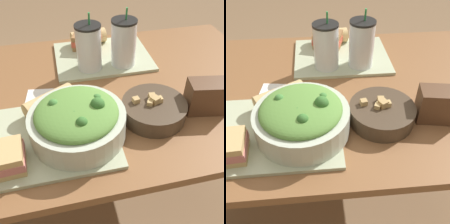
% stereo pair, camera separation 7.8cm
% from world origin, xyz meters
% --- Properties ---
extents(ground_plane, '(12.00, 12.00, 0.00)m').
position_xyz_m(ground_plane, '(0.00, 0.00, 0.00)').
color(ground_plane, '#846647').
extents(dining_table, '(1.35, 0.85, 0.70)m').
position_xyz_m(dining_table, '(0.00, 0.00, 0.61)').
color(dining_table, brown).
rests_on(dining_table, ground_plane).
extents(tray_near, '(0.39, 0.31, 0.01)m').
position_xyz_m(tray_near, '(-0.19, -0.21, 0.71)').
color(tray_near, '#B2BC99').
rests_on(tray_near, dining_table).
extents(tray_far, '(0.39, 0.31, 0.01)m').
position_xyz_m(tray_far, '(0.05, 0.22, 0.71)').
color(tray_far, '#B2BC99').
rests_on(tray_far, dining_table).
extents(salad_bowl, '(0.27, 0.27, 0.13)m').
position_xyz_m(salad_bowl, '(-0.11, -0.22, 0.77)').
color(salad_bowl, beige).
rests_on(salad_bowl, tray_near).
extents(soup_bowl, '(0.20, 0.20, 0.08)m').
position_xyz_m(soup_bowl, '(0.13, -0.18, 0.73)').
color(soup_bowl, '#473828').
rests_on(soup_bowl, dining_table).
extents(baguette_near, '(0.17, 0.14, 0.06)m').
position_xyz_m(baguette_near, '(-0.18, -0.09, 0.75)').
color(baguette_near, tan).
rests_on(baguette_near, tray_near).
extents(sandwich_far, '(0.14, 0.13, 0.06)m').
position_xyz_m(sandwich_far, '(-0.00, 0.30, 0.75)').
color(sandwich_far, olive).
rests_on(sandwich_far, tray_far).
extents(baguette_far, '(0.16, 0.08, 0.06)m').
position_xyz_m(baguette_far, '(0.01, 0.34, 0.75)').
color(baguette_far, tan).
rests_on(baguette_far, tray_far).
extents(drink_cup_dark, '(0.10, 0.10, 0.22)m').
position_xyz_m(drink_cup_dark, '(-0.02, 0.13, 0.80)').
color(drink_cup_dark, silver).
rests_on(drink_cup_dark, tray_far).
extents(drink_cup_red, '(0.10, 0.10, 0.22)m').
position_xyz_m(drink_cup_red, '(0.12, 0.13, 0.80)').
color(drink_cup_red, silver).
rests_on(drink_cup_red, tray_far).
extents(chip_bag, '(0.14, 0.09, 0.11)m').
position_xyz_m(chip_bag, '(0.31, -0.19, 0.76)').
color(chip_bag, brown).
rests_on(chip_bag, dining_table).
extents(napkin_folded, '(0.13, 0.10, 0.00)m').
position_xyz_m(napkin_folded, '(-0.20, 0.00, 0.70)').
color(napkin_folded, white).
rests_on(napkin_folded, dining_table).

